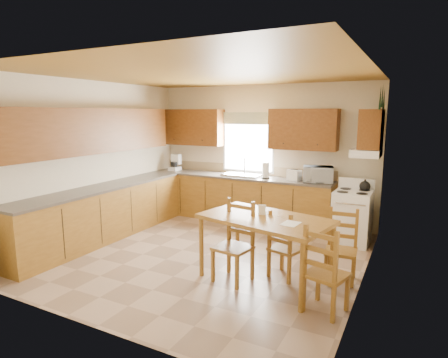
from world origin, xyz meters
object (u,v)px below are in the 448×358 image
at_px(microwave, 318,174).
at_px(chair_near_left, 286,244).
at_px(stove, 352,218).
at_px(chair_far_left, 233,242).
at_px(chair_far_right, 341,246).
at_px(dining_table, 265,249).
at_px(chair_near_right, 327,269).

bearing_deg(microwave, chair_near_left, -102.03).
distance_m(stove, chair_far_left, 2.48).
height_order(chair_near_left, chair_far_right, chair_far_right).
bearing_deg(chair_far_right, dining_table, -156.99).
bearing_deg(chair_near_left, chair_far_left, 53.12).
distance_m(microwave, chair_near_right, 2.94).
bearing_deg(chair_far_right, chair_near_right, -95.15).
bearing_deg(dining_table, chair_far_right, 39.95).
relative_size(stove, chair_far_left, 0.84).
relative_size(chair_near_left, chair_near_right, 0.92).
bearing_deg(microwave, stove, -42.65).
xyz_separation_m(chair_near_left, chair_near_right, (0.67, -0.64, 0.04)).
height_order(stove, microwave, microwave).
height_order(chair_far_left, chair_far_right, chair_far_left).
height_order(chair_near_right, chair_far_left, chair_far_left).
relative_size(dining_table, chair_far_left, 1.54).
xyz_separation_m(stove, microwave, (-0.68, 0.35, 0.63)).
distance_m(dining_table, chair_near_left, 0.32).
bearing_deg(microwave, dining_table, -107.23).
height_order(microwave, chair_far_left, microwave).
distance_m(dining_table, chair_near_right, 0.95).
bearing_deg(chair_far_left, chair_near_left, 45.73).
distance_m(dining_table, chair_far_right, 0.98).
distance_m(stove, microwave, 0.99).
xyz_separation_m(stove, dining_table, (-0.76, -2.03, -0.01)).
bearing_deg(chair_near_right, dining_table, -9.59).
bearing_deg(chair_far_right, chair_near_left, -167.20).
bearing_deg(microwave, chair_near_right, -89.48).
distance_m(chair_near_right, chair_far_right, 0.86).
xyz_separation_m(microwave, chair_far_left, (-0.44, -2.56, -0.55)).
bearing_deg(dining_table, chair_near_right, -12.57).
distance_m(stove, chair_near_left, 1.87).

